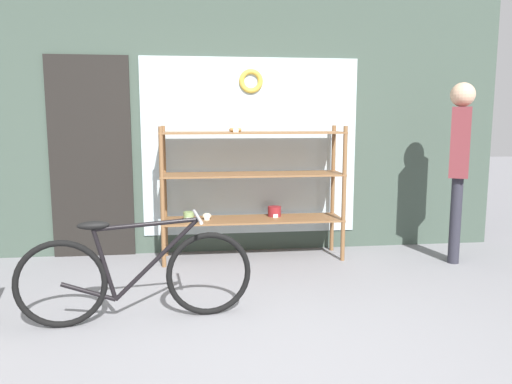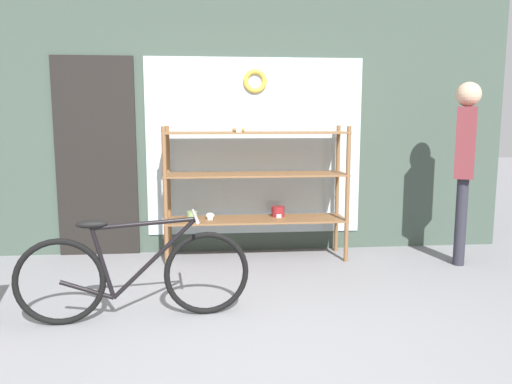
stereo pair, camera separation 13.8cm
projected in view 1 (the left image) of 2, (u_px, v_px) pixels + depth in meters
The scene contains 5 objects.
ground_plane at pixel (268, 362), 3.02m from camera, with size 30.00×30.00×0.00m, color gray.
storefront_facade at pixel (229, 79), 5.32m from camera, with size 6.00×0.13×3.85m.
display_case at pixel (252, 181), 5.14m from camera, with size 1.87×0.46×1.38m.
bicycle at pixel (136, 275), 3.58m from camera, with size 1.67×0.46×0.76m.
pedestrian at pixel (459, 156), 4.98m from camera, with size 0.31×0.37×1.81m.
Camera 1 is at (-0.43, -2.80, 1.46)m, focal length 35.00 mm.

